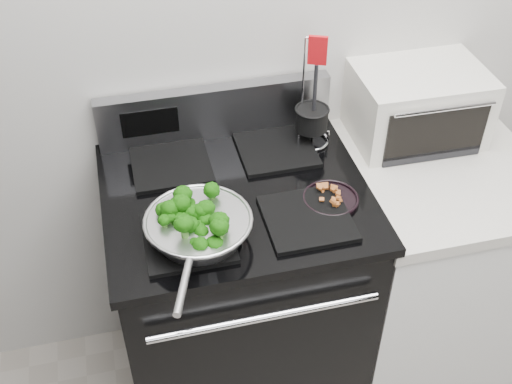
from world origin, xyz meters
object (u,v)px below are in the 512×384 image
object	(u,v)px
skillet	(199,227)
bacon_plate	(331,196)
gas_range	(238,293)
toaster_oven	(416,103)
utensil_holder	(311,124)

from	to	relation	value
skillet	bacon_plate	bearing A→B (deg)	28.61
gas_range	toaster_oven	xyz separation A→B (m)	(0.66, 0.19, 0.55)
gas_range	skillet	size ratio (longest dim) A/B	2.48
skillet	bacon_plate	xyz separation A→B (m)	(0.40, 0.07, -0.03)
skillet	utensil_holder	size ratio (longest dim) A/B	1.18
toaster_oven	gas_range	bearing A→B (deg)	-162.83
skillet	toaster_oven	size ratio (longest dim) A/B	1.08
skillet	toaster_oven	distance (m)	0.88
utensil_holder	skillet	bearing A→B (deg)	-116.52
skillet	bacon_plate	size ratio (longest dim) A/B	2.74
gas_range	utensil_holder	distance (m)	0.63
gas_range	skillet	xyz separation A→B (m)	(-0.14, -0.18, 0.51)
gas_range	utensil_holder	xyz separation A→B (m)	(0.29, 0.19, 0.53)
gas_range	toaster_oven	distance (m)	0.88
skillet	bacon_plate	distance (m)	0.41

